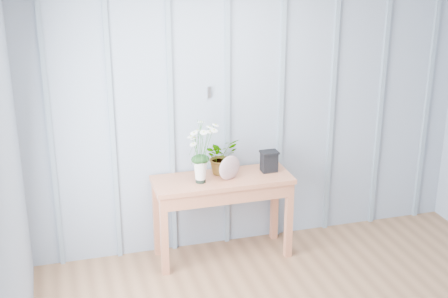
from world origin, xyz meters
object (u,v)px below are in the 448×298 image
object	(u,v)px
sideboard	(222,190)
felt_disc_vessel	(230,168)
daisy_vase	(200,145)
carved_box	(269,161)

from	to	relation	value
sideboard	felt_disc_vessel	size ratio (longest dim) A/B	5.56
daisy_vase	felt_disc_vessel	distance (m)	0.34
sideboard	felt_disc_vessel	distance (m)	0.23
carved_box	felt_disc_vessel	bearing A→B (deg)	-167.73
daisy_vase	carved_box	size ratio (longest dim) A/B	2.87
sideboard	felt_disc_vessel	xyz separation A→B (m)	(0.05, -0.05, 0.22)
felt_disc_vessel	sideboard	bearing A→B (deg)	109.43
daisy_vase	felt_disc_vessel	world-z (taller)	daisy_vase
sideboard	daisy_vase	bearing A→B (deg)	-167.54
sideboard	felt_disc_vessel	bearing A→B (deg)	-49.26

